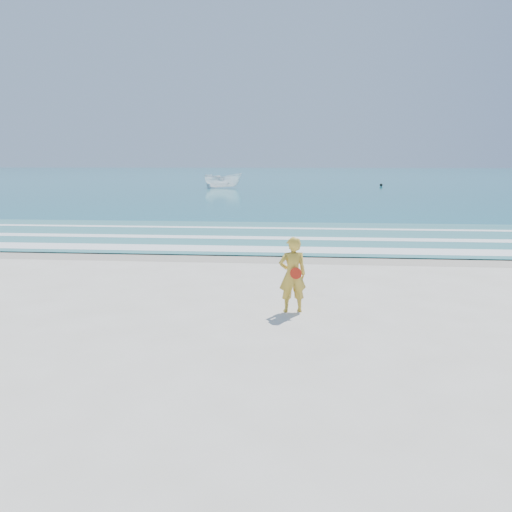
{
  "coord_description": "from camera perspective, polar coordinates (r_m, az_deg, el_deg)",
  "views": [
    {
      "loc": [
        1.36,
        -9.16,
        3.57
      ],
      "look_at": [
        0.24,
        4.0,
        1.0
      ],
      "focal_mm": 35.0,
      "sensor_mm": 36.0,
      "label": 1
    }
  ],
  "objects": [
    {
      "name": "foam_mid",
      "position": [
        22.68,
        1.39,
        2.08
      ],
      "size": [
        400.0,
        0.9,
        0.01
      ],
      "primitive_type": "cube",
      "color": "white",
      "rests_on": "shallow"
    },
    {
      "name": "foam_near",
      "position": [
        19.83,
        0.87,
        0.79
      ],
      "size": [
        400.0,
        1.4,
        0.01
      ],
      "primitive_type": "cube",
      "color": "white",
      "rests_on": "shallow"
    },
    {
      "name": "ocean",
      "position": [
        114.23,
        4.26,
        9.2
      ],
      "size": [
        400.0,
        190.0,
        0.04
      ],
      "primitive_type": "cube",
      "color": "#19727F",
      "rests_on": "ground"
    },
    {
      "name": "boat",
      "position": [
        62.59,
        -3.79,
        8.59
      ],
      "size": [
        4.77,
        1.86,
        1.83
      ],
      "primitive_type": "imported",
      "rotation": [
        0.0,
        0.0,
        1.55
      ],
      "color": "white",
      "rests_on": "ocean"
    },
    {
      "name": "buoy",
      "position": [
        68.22,
        14.11,
        7.88
      ],
      "size": [
        0.4,
        0.4,
        0.4
      ],
      "primitive_type": "sphere",
      "color": "black",
      "rests_on": "ocean"
    },
    {
      "name": "ground",
      "position": [
        9.93,
        -3.38,
        -10.09
      ],
      "size": [
        400.0,
        400.0,
        0.0
      ],
      "primitive_type": "plane",
      "color": "silver",
      "rests_on": "ground"
    },
    {
      "name": "woman",
      "position": [
        11.75,
        4.2,
        -2.14
      ],
      "size": [
        0.74,
        0.57,
        1.8
      ],
      "color": "gold",
      "rests_on": "ground"
    },
    {
      "name": "wet_sand",
      "position": [
        18.56,
        0.59,
        -0.08
      ],
      "size": [
        400.0,
        2.4,
        0.0
      ],
      "primitive_type": "cube",
      "color": "#B2A893",
      "rests_on": "ground"
    },
    {
      "name": "shallow",
      "position": [
        23.47,
        1.51,
        2.37
      ],
      "size": [
        400.0,
        10.0,
        0.01
      ],
      "primitive_type": "cube",
      "color": "#59B7AD",
      "rests_on": "ocean"
    },
    {
      "name": "foam_far",
      "position": [
        25.94,
        1.84,
        3.21
      ],
      "size": [
        400.0,
        0.6,
        0.01
      ],
      "primitive_type": "cube",
      "color": "white",
      "rests_on": "shallow"
    }
  ]
}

